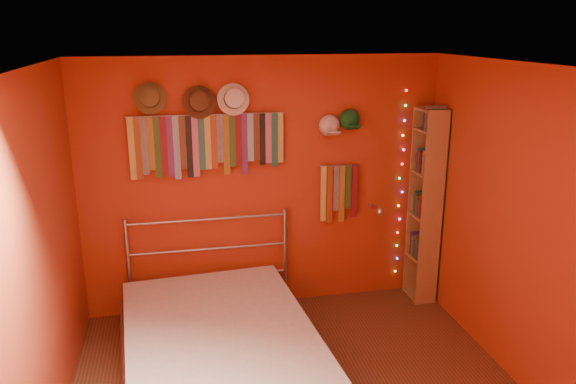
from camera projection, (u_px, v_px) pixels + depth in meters
back_wall at (264, 186)px, 5.49m from camera, size 3.50×0.02×2.50m
right_wall at (533, 236)px, 4.18m from camera, size 0.02×3.50×2.50m
left_wall at (33, 276)px, 3.50m from camera, size 0.02×3.50×2.50m
ceiling at (307, 68)px, 3.49m from camera, size 3.50×3.50×0.02m
tie_rack at (206, 142)px, 5.19m from camera, size 1.45×0.03×0.60m
small_tie_rack at (339, 191)px, 5.59m from camera, size 0.40×0.03×0.59m
fedora_olive at (150, 98)px, 4.95m from camera, size 0.29×0.16×0.28m
fedora_brown at (199, 102)px, 5.04m from camera, size 0.30×0.16×0.30m
fedora_white at (234, 99)px, 5.10m from camera, size 0.29×0.16×0.29m
cap_white at (329, 126)px, 5.40m from camera, size 0.19×0.24×0.19m
cap_green at (350, 120)px, 5.42m from camera, size 0.19×0.24×0.19m
fairy_lights at (401, 185)px, 5.74m from camera, size 0.06×0.02×1.95m
reading_lamp at (378, 210)px, 5.53m from camera, size 0.08×0.33×0.10m
bookshelf at (429, 205)px, 5.67m from camera, size 0.25×0.34×2.00m
bed at (220, 348)px, 4.56m from camera, size 1.73×2.19×1.03m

